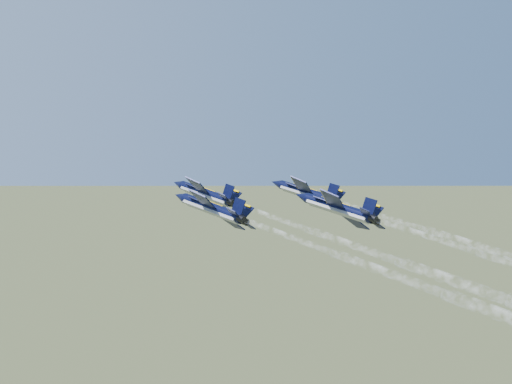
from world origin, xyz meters
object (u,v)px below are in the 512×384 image
jet_lead (205,193)px  jet_left (211,208)px  jet_slot (337,208)px  jet_right (306,193)px

jet_lead → jet_left: 17.39m
jet_left → jet_slot: 17.82m
jet_left → jet_right: bearing=2.9°
jet_left → jet_slot: (15.08, -9.49, 0.00)m
jet_left → jet_lead: bearing=48.2°
jet_right → jet_slot: (-7.08, -16.83, 0.00)m
jet_lead → jet_slot: same height
jet_lead → jet_right: (14.45, -8.24, 0.00)m
jet_lead → jet_right: 16.63m
jet_lead → jet_left: bearing=-131.8°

